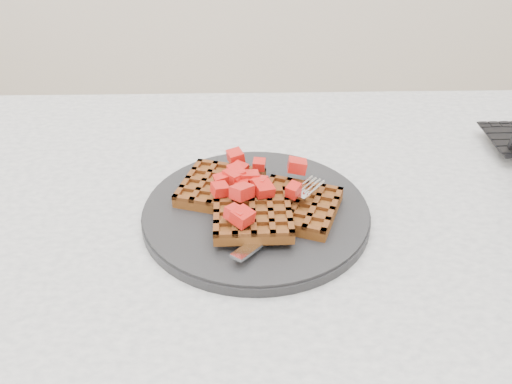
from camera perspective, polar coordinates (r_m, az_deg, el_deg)
The scene contains 5 objects.
table at distance 0.80m, azimuth 7.20°, elevation -9.71°, with size 1.20×0.80×0.75m.
plate at distance 0.72m, azimuth 0.00°, elevation -2.10°, with size 0.29×0.29×0.02m, color black.
waffles at distance 0.71m, azimuth 0.02°, elevation -1.02°, with size 0.22×0.18×0.03m.
strawberry_pile at distance 0.70m, azimuth -0.00°, elevation 0.95°, with size 0.15×0.15×0.02m, color #AA0100, non-canonical shape.
fork at distance 0.69m, azimuth 2.99°, elevation -2.72°, with size 0.02×0.18×0.02m, color silver, non-canonical shape.
Camera 1 is at (-0.11, -0.57, 1.18)m, focal length 40.00 mm.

